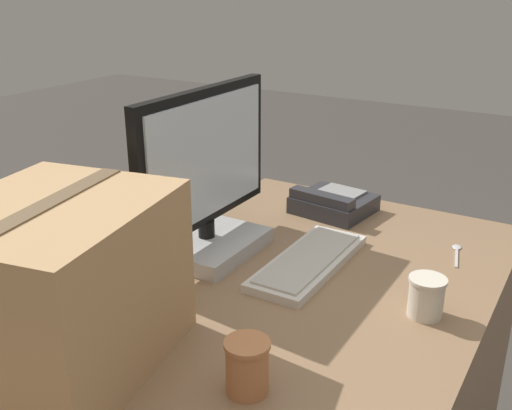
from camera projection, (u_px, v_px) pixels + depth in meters
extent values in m
cube|color=#B7B7B7|center=(207.00, 244.00, 1.61)|extent=(0.29, 0.25, 0.04)
cylinder|color=black|center=(206.00, 228.00, 1.59)|extent=(0.04, 0.04, 0.05)
cube|color=black|center=(204.00, 157.00, 1.52)|extent=(0.52, 0.03, 0.35)
cube|color=silver|center=(210.00, 158.00, 1.51)|extent=(0.47, 0.01, 0.30)
cube|color=beige|center=(308.00, 262.00, 1.53)|extent=(0.41, 0.15, 0.02)
cube|color=#B7B2A8|center=(308.00, 257.00, 1.52)|extent=(0.38, 0.12, 0.01)
cube|color=#2D2D33|center=(334.00, 204.00, 1.87)|extent=(0.23, 0.24, 0.05)
cube|color=#2D2D33|center=(322.00, 198.00, 1.80)|extent=(0.07, 0.21, 0.03)
cube|color=gray|center=(340.00, 192.00, 1.89)|extent=(0.13, 0.15, 0.01)
cylinder|color=#BC7547|center=(247.00, 369.00, 1.06)|extent=(0.08, 0.08, 0.09)
cylinder|color=#BC7547|center=(247.00, 344.00, 1.04)|extent=(0.08, 0.08, 0.01)
cylinder|color=beige|center=(426.00, 298.00, 1.30)|extent=(0.08, 0.08, 0.08)
cylinder|color=beige|center=(428.00, 280.00, 1.28)|extent=(0.08, 0.08, 0.01)
cube|color=silver|center=(456.00, 258.00, 1.57)|extent=(0.11, 0.03, 0.00)
ellipsoid|color=silver|center=(457.00, 247.00, 1.63)|extent=(0.04, 0.03, 0.00)
cube|color=tan|center=(58.00, 287.00, 1.10)|extent=(0.47, 0.42, 0.33)
cube|color=brown|center=(47.00, 204.00, 1.04)|extent=(0.41, 0.12, 0.00)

